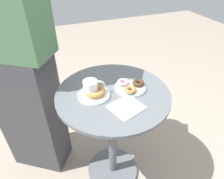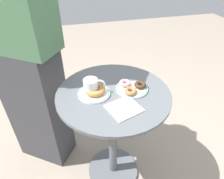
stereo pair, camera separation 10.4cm
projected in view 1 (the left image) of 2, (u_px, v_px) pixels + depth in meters
ground_plane at (113, 171)px, 1.52m from camera, size 7.00×7.00×0.02m
cafe_table at (113, 126)px, 1.23m from camera, size 0.62×0.62×0.74m
plate_left at (94, 95)px, 1.05m from camera, size 0.17×0.17×0.01m
plate_right at (130, 87)px, 1.11m from camera, size 0.17×0.17×0.01m
donut_old_fashioned at (95, 91)px, 1.04m from camera, size 0.16×0.16×0.03m
donut_chocolate at (139, 83)px, 1.11m from camera, size 0.09×0.09×0.02m
donut_pink_frosted at (123, 82)px, 1.12m from camera, size 0.09×0.09×0.02m
donut_cinnamon at (130, 90)px, 1.06m from camera, size 0.08×0.08×0.02m
paper_napkin at (127, 107)px, 0.98m from camera, size 0.19×0.18×0.01m
coffee_mug at (91, 88)px, 1.03m from camera, size 0.12×0.08×0.09m
person_figure at (15, 61)px, 1.11m from camera, size 0.49×0.43×1.74m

